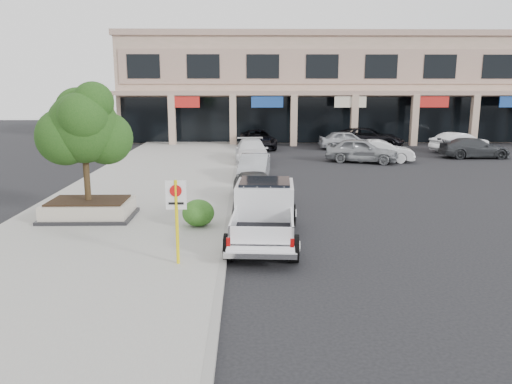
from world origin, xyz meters
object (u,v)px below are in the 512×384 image
at_px(no_parking_sign, 176,210).
at_px(lot_car_e, 347,140).
at_px(curb_car_b, 254,167).
at_px(lot_car_c, 474,148).
at_px(curb_car_c, 252,152).
at_px(lot_car_d, 367,138).
at_px(planter, 89,209).
at_px(curb_car_a, 256,189).
at_px(lot_car_b, 381,151).
at_px(pickup_truck, 264,214).
at_px(lot_car_a, 362,150).
at_px(planter_tree, 88,128).
at_px(lot_car_f, 459,142).
at_px(curb_car_d, 258,139).

bearing_deg(no_parking_sign, lot_car_e, 69.49).
distance_m(curb_car_b, lot_car_c, 17.31).
bearing_deg(curb_car_c, lot_car_d, 37.11).
bearing_deg(curb_car_c, planter, -115.44).
height_order(no_parking_sign, curb_car_a, no_parking_sign).
bearing_deg(lot_car_b, curb_car_c, 102.57).
height_order(planter, lot_car_c, lot_car_c).
bearing_deg(no_parking_sign, pickup_truck, 44.97).
height_order(lot_car_b, lot_car_e, lot_car_e).
relative_size(curb_car_b, lot_car_a, 0.89).
xyz_separation_m(curb_car_b, lot_car_b, (8.37, 6.40, 0.02)).
bearing_deg(pickup_truck, planter_tree, 160.99).
bearing_deg(curb_car_b, planter_tree, -121.14).
bearing_deg(lot_car_b, lot_car_a, 112.02).
bearing_deg(lot_car_a, planter_tree, 157.88).
bearing_deg(curb_car_c, lot_car_e, 40.43).
relative_size(planter_tree, lot_car_f, 0.90).
bearing_deg(curb_car_c, lot_car_f, 15.85).
height_order(curb_car_c, lot_car_d, lot_car_d).
height_order(lot_car_a, lot_car_c, lot_car_a).
distance_m(no_parking_sign, pickup_truck, 3.48).
distance_m(lot_car_c, lot_car_d, 8.27).
height_order(planter, planter_tree, planter_tree).
bearing_deg(no_parking_sign, planter, 128.65).
relative_size(curb_car_a, curb_car_b, 0.99).
xyz_separation_m(no_parking_sign, lot_car_a, (9.35, 19.14, -0.85)).
height_order(curb_car_a, curb_car_d, curb_car_d).
distance_m(lot_car_b, lot_car_f, 8.58).
distance_m(curb_car_a, lot_car_a, 13.73).
relative_size(lot_car_c, lot_car_d, 0.81).
bearing_deg(lot_car_d, curb_car_b, 159.75).
height_order(planter, lot_car_f, lot_car_f).
bearing_deg(lot_car_d, lot_car_a, 178.14).
distance_m(curb_car_d, lot_car_c, 15.81).
relative_size(curb_car_b, lot_car_b, 0.97).
xyz_separation_m(curb_car_b, lot_car_a, (7.09, 6.12, 0.11)).
xyz_separation_m(lot_car_b, lot_car_c, (6.95, 1.65, -0.02)).
relative_size(pickup_truck, lot_car_c, 1.21).
relative_size(planter, lot_car_a, 0.69).
distance_m(curb_car_b, lot_car_b, 10.54).
xyz_separation_m(pickup_truck, lot_car_f, (15.42, 21.71, -0.17)).
relative_size(curb_car_a, lot_car_a, 0.88).
bearing_deg(curb_car_d, pickup_truck, -97.70).
distance_m(lot_car_d, lot_car_e, 1.87).
height_order(pickup_truck, curb_car_b, pickup_truck).
distance_m(planter, curb_car_c, 15.40).
bearing_deg(lot_car_a, curb_car_a, 169.49).
height_order(lot_car_d, lot_car_e, lot_car_d).
xyz_separation_m(lot_car_e, lot_car_f, (8.13, -1.82, -0.00)).
xyz_separation_m(no_parking_sign, lot_car_f, (17.83, 24.12, -0.90)).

